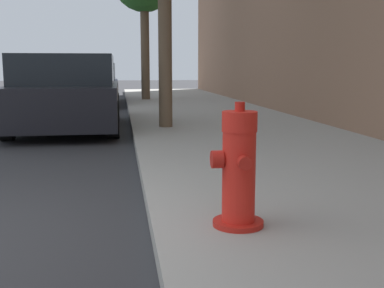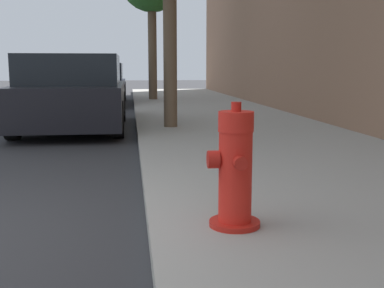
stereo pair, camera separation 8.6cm
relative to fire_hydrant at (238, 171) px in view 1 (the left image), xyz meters
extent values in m
cylinder|color=red|center=(0.00, 0.00, -0.35)|extent=(0.34, 0.34, 0.04)
cylinder|color=red|center=(0.00, 0.00, -0.04)|extent=(0.22, 0.22, 0.60)
cylinder|color=red|center=(0.00, 0.00, 0.33)|extent=(0.23, 0.23, 0.13)
cylinder|color=red|center=(0.00, 0.00, 0.42)|extent=(0.07, 0.07, 0.06)
cylinder|color=red|center=(0.00, -0.14, 0.08)|extent=(0.09, 0.06, 0.09)
cylinder|color=red|center=(0.00, 0.14, 0.08)|extent=(0.09, 0.06, 0.09)
cylinder|color=red|center=(-0.14, 0.00, 0.08)|extent=(0.07, 0.12, 0.12)
cube|color=black|center=(-1.72, 6.24, 0.02)|extent=(1.84, 3.97, 0.69)
cube|color=black|center=(-1.72, 6.08, 0.62)|extent=(1.69, 2.19, 0.53)
cylinder|color=black|center=(-2.56, 7.47, -0.19)|extent=(0.20, 0.62, 0.62)
cylinder|color=black|center=(-0.88, 7.47, -0.19)|extent=(0.20, 0.62, 0.62)
cylinder|color=black|center=(-2.56, 5.01, -0.19)|extent=(0.20, 0.62, 0.62)
cylinder|color=black|center=(-0.88, 5.01, -0.19)|extent=(0.20, 0.62, 0.62)
cube|color=navy|center=(-1.67, 12.59, -0.03)|extent=(1.67, 4.51, 0.57)
cube|color=black|center=(-1.67, 12.41, 0.52)|extent=(1.53, 2.48, 0.54)
cylinder|color=black|center=(-2.43, 13.99, -0.17)|extent=(0.20, 0.67, 0.67)
cylinder|color=black|center=(-0.92, 13.99, -0.17)|extent=(0.20, 0.67, 0.67)
cylinder|color=black|center=(-2.43, 11.19, -0.17)|extent=(0.20, 0.67, 0.67)
cylinder|color=black|center=(-0.92, 11.19, -0.17)|extent=(0.20, 0.67, 0.67)
cylinder|color=brown|center=(0.03, 5.42, 1.01)|extent=(0.24, 0.24, 2.76)
cylinder|color=brown|center=(0.07, 12.80, 1.19)|extent=(0.28, 0.28, 3.12)
camera|label=1|loc=(-0.75, -3.00, 0.67)|focal=45.00mm
camera|label=2|loc=(-0.67, -3.01, 0.67)|focal=45.00mm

